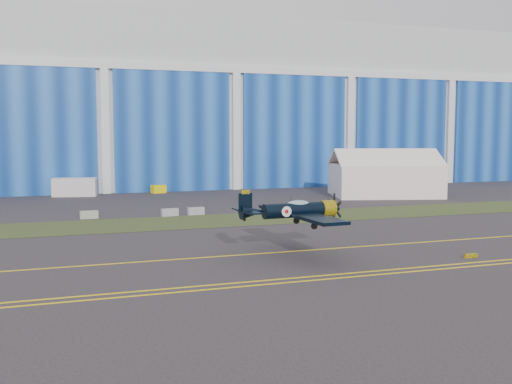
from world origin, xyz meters
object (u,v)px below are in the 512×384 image
object	(u,v)px
warbird	(294,210)
tug	(158,189)
tent	(385,172)
shipping_container	(75,187)

from	to	relation	value
warbird	tug	world-z (taller)	warbird
tent	tug	bearing A→B (deg)	169.18
warbird	tug	bearing A→B (deg)	87.91
shipping_container	warbird	bearing A→B (deg)	-63.12
tent	shipping_container	size ratio (longest dim) A/B	2.82
warbird	tent	xyz separation A→B (m)	(31.24, 37.95, 0.02)
tent	tug	size ratio (longest dim) A/B	8.32
warbird	shipping_container	distance (m)	55.29
warbird	tug	distance (m)	54.25
tug	warbird	bearing A→B (deg)	-104.93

